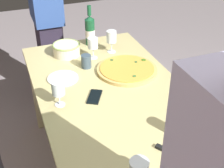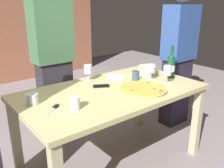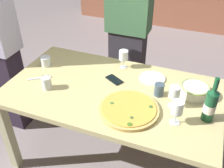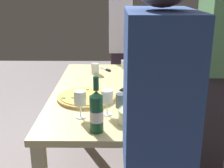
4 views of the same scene
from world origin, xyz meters
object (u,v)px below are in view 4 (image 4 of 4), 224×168
Objects in this scene: cup_ceramic at (125,64)px; person_guest_left at (120,47)px; wine_bottle at (96,111)px; cup_spare at (95,69)px; wine_glass_near_pizza at (107,97)px; wine_glass_far_left at (80,99)px; wine_glass_by_bottle at (155,76)px; serving_bowl at (136,116)px; pizza_knife at (106,70)px; cup_amber at (121,101)px; pizza at (86,97)px; cell_phone at (128,88)px; person_guest_right at (215,67)px; person_host at (154,162)px; dining_table at (112,101)px; side_plate at (148,101)px.

person_guest_left is (-0.48, -0.05, 0.07)m from cup_ceramic.
wine_bottle reaches higher than cup_spare.
wine_bottle is 1.36m from cup_ceramic.
wine_glass_far_left is at bearing -74.32° from wine_glass_near_pizza.
wine_glass_by_bottle is 0.09× the size of person_guest_left.
pizza_knife is (-1.16, -0.21, -0.04)m from serving_bowl.
wine_glass_far_left is 0.31m from cup_amber.
cup_spare is at bearing 178.06° from pizza.
wine_glass_by_bottle is (-0.61, 0.19, 0.06)m from serving_bowl.
wine_bottle is 2.20× the size of cell_phone.
cup_spare reaches higher than cup_amber.
pizza is 2.59× the size of wine_glass_near_pizza.
pizza is at bearing -149.56° from wine_glass_near_pizza.
person_guest_right is (0.31, 0.98, 0.10)m from cup_spare.
serving_bowl is 1.72m from person_guest_left.
wine_glass_near_pizza is 1.68× the size of cup_spare.
serving_bowl is 0.65× the size of wine_bottle.
cup_ceramic is at bearing 172.32° from wine_glass_near_pizza.
person_host is at bearing 1.74° from cup_ceramic.
wine_bottle is 0.24m from wine_glass_near_pizza.
wine_bottle is at bearing 32.76° from person_guest_right.
dining_table is 10.02× the size of wine_glass_near_pizza.
person_guest_right reaches higher than dining_table.
cup_spare is 0.06× the size of person_guest_left.
person_guest_right is at bearing 122.62° from cup_amber.
person_guest_left reaches higher than dining_table.
person_guest_left reaches higher than wine_glass_far_left.
pizza_knife is (-0.58, -0.06, 0.10)m from dining_table.
cup_amber reaches higher than cup_ceramic.
wine_glass_by_bottle reaches higher than pizza_knife.
side_plate is at bearing 11.08° from person_guest_left.
person_guest_right reaches higher than person_host.
pizza_knife is (-0.55, -0.39, -0.10)m from wine_glass_by_bottle.
pizza is 1.30× the size of wine_bottle.
wine_glass_by_bottle reaches higher than cell_phone.
wine_glass_near_pizza reaches higher than dining_table.
pizza_knife is at bearing 171.09° from pizza.
cup_ceramic is at bearing 176.43° from cup_amber.
cup_spare reaches higher than side_plate.
cup_amber is 0.38m from cell_phone.
person_host reaches higher than wine_bottle.
pizza is at bearing -67.11° from wine_glass_by_bottle.
serving_bowl is 0.35m from wine_glass_far_left.
pizza_knife is at bearing -36.20° from person_guest_right.
cup_amber is (0.15, 0.24, 0.03)m from pizza.
wine_glass_far_left reaches higher than wine_glass_near_pizza.
person_guest_right is (0.99, 0.75, 0.04)m from person_guest_left.
cup_spare is 1.04m from person_guest_right.
pizza is 4.41× the size of cup_amber.
person_guest_left is (-2.29, -0.10, 0.01)m from person_host.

